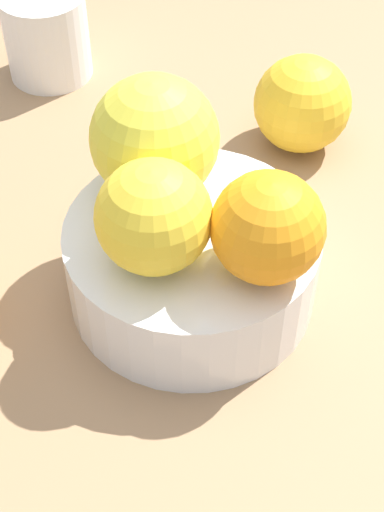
{
  "coord_description": "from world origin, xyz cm",
  "views": [
    {
      "loc": [
        -15.68,
        31.06,
        41.0
      ],
      "look_at": [
        0.0,
        0.0,
        3.59
      ],
      "focal_mm": 54.29,
      "sensor_mm": 36.0,
      "label": 1
    }
  ],
  "objects_px": {
    "ceramic_cup": "(47,36)",
    "orange_in_bowl_0": "(155,139)",
    "fruit_bowl": "(192,263)",
    "orange_loose_0": "(302,104)",
    "orange_in_bowl_1": "(154,217)",
    "orange_in_bowl_2": "(268,228)"
  },
  "relations": [
    {
      "from": "orange_in_bowl_1",
      "to": "fruit_bowl",
      "type": "bearing_deg",
      "value": -106.4
    },
    {
      "from": "orange_in_bowl_0",
      "to": "orange_in_bowl_1",
      "type": "xyz_separation_m",
      "value": [
        -0.03,
        0.06,
        -0.01
      ]
    },
    {
      "from": "fruit_bowl",
      "to": "orange_loose_0",
      "type": "xyz_separation_m",
      "value": [
        -0.01,
        -0.19,
        0.01
      ]
    },
    {
      "from": "fruit_bowl",
      "to": "orange_in_bowl_1",
      "type": "xyz_separation_m",
      "value": [
        0.01,
        0.03,
        0.07
      ]
    },
    {
      "from": "ceramic_cup",
      "to": "orange_in_bowl_0",
      "type": "bearing_deg",
      "value": 141.96
    },
    {
      "from": "orange_in_bowl_2",
      "to": "orange_loose_0",
      "type": "height_order",
      "value": "orange_in_bowl_2"
    },
    {
      "from": "fruit_bowl",
      "to": "orange_loose_0",
      "type": "distance_m",
      "value": 0.19
    },
    {
      "from": "fruit_bowl",
      "to": "orange_loose_0",
      "type": "bearing_deg",
      "value": -91.64
    },
    {
      "from": "orange_in_bowl_2",
      "to": "ceramic_cup",
      "type": "height_order",
      "value": "orange_in_bowl_2"
    },
    {
      "from": "fruit_bowl",
      "to": "ceramic_cup",
      "type": "height_order",
      "value": "ceramic_cup"
    },
    {
      "from": "fruit_bowl",
      "to": "orange_in_bowl_2",
      "type": "bearing_deg",
      "value": 171.09
    },
    {
      "from": "orange_in_bowl_0",
      "to": "orange_loose_0",
      "type": "xyz_separation_m",
      "value": [
        -0.04,
        -0.16,
        -0.06
      ]
    },
    {
      "from": "fruit_bowl",
      "to": "orange_in_bowl_2",
      "type": "xyz_separation_m",
      "value": [
        -0.05,
        0.01,
        0.07
      ]
    },
    {
      "from": "fruit_bowl",
      "to": "orange_in_bowl_0",
      "type": "relative_size",
      "value": 2.0
    },
    {
      "from": "orange_in_bowl_1",
      "to": "orange_loose_0",
      "type": "xyz_separation_m",
      "value": [
        -0.01,
        -0.22,
        -0.06
      ]
    },
    {
      "from": "fruit_bowl",
      "to": "ceramic_cup",
      "type": "relative_size",
      "value": 2.16
    },
    {
      "from": "fruit_bowl",
      "to": "orange_in_bowl_0",
      "type": "bearing_deg",
      "value": -32.83
    },
    {
      "from": "orange_in_bowl_2",
      "to": "orange_loose_0",
      "type": "bearing_deg",
      "value": -76.11
    },
    {
      "from": "orange_in_bowl_1",
      "to": "orange_loose_0",
      "type": "height_order",
      "value": "orange_in_bowl_1"
    },
    {
      "from": "orange_in_bowl_1",
      "to": "orange_in_bowl_2",
      "type": "xyz_separation_m",
      "value": [
        -0.06,
        -0.02,
        -0.0
      ]
    },
    {
      "from": "fruit_bowl",
      "to": "orange_in_bowl_1",
      "type": "bearing_deg",
      "value": 73.6
    },
    {
      "from": "orange_in_bowl_1",
      "to": "ceramic_cup",
      "type": "height_order",
      "value": "orange_in_bowl_1"
    }
  ]
}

